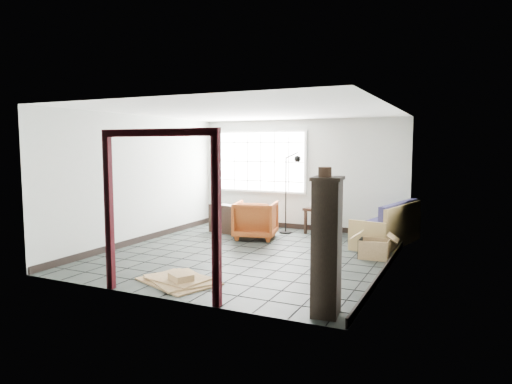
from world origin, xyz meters
The scene contains 15 objects.
ground centered at (0.00, 0.00, 0.00)m, with size 5.50×5.50×0.00m, color black.
room_shell centered at (0.00, 0.03, 1.68)m, with size 5.02×5.52×2.61m.
window_panel centered at (-1.00, 2.70, 1.60)m, with size 2.32×0.08×1.52m.
doorway_trim centered at (0.00, -2.70, 1.38)m, with size 1.80×0.08×2.20m.
futon_sofa centered at (2.21, 1.89, 0.31)m, with size 1.15×2.07×0.87m.
armchair centered at (-0.50, 1.30, 0.44)m, with size 0.86×0.81×0.89m, color maroon.
side_table centered at (0.57, 2.40, 0.49)m, with size 0.64×0.64×0.59m.
table_lamp centered at (0.52, 2.40, 0.86)m, with size 0.32×0.32×0.38m.
projector centered at (0.49, 2.47, 0.64)m, with size 0.29×0.22×0.10m.
floor_lamp centered at (0.01, 2.11, 0.99)m, with size 0.55×0.35×1.85m.
console_shelf centered at (-1.36, 1.59, 0.32)m, with size 0.87×0.46×0.65m.
tall_shelf centered at (2.15, -2.40, 0.83)m, with size 0.39×0.48×1.63m.
pot centered at (2.14, -2.47, 1.69)m, with size 0.15×0.15×0.11m.
open_box centered at (2.15, 0.60, 0.17)m, with size 0.83×0.43×0.46m.
cardboard_pile centered at (-0.15, -2.07, 0.04)m, with size 1.34×1.15×0.16m.
Camera 1 is at (3.61, -7.46, 1.98)m, focal length 32.00 mm.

